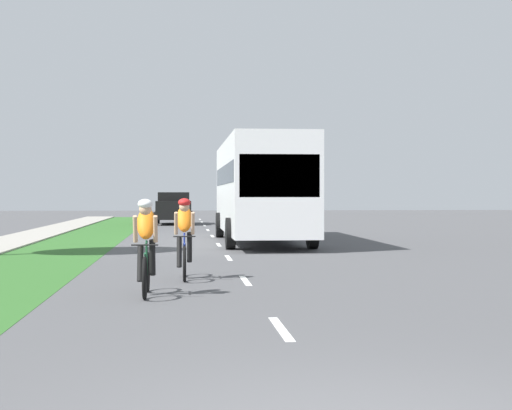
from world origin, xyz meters
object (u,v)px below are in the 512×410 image
cyclist_lead (146,246)px  bus_white (260,185)px  suv_black (174,207)px  cyclist_trailing (184,238)px

cyclist_lead → bus_white: bus_white is taller
suv_black → cyclist_trailing: bearing=-89.0°
cyclist_lead → suv_black: suv_black is taller
bus_white → suv_black: size_ratio=2.47×
cyclist_trailing → suv_black: suv_black is taller
bus_white → suv_black: bearing=100.3°
cyclist_trailing → suv_black: 29.78m
cyclist_lead → cyclist_trailing: same height
cyclist_trailing → suv_black: size_ratio=0.37×
cyclist_lead → bus_white: (3.29, 14.86, 1.17)m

